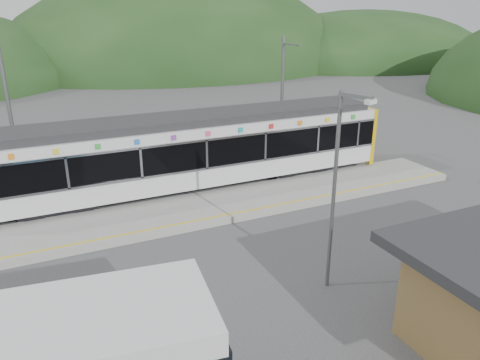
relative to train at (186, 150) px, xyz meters
name	(u,v)px	position (x,y,z in m)	size (l,w,h in m)	color
ground	(232,245)	(-0.31, -6.00, -2.06)	(120.00, 120.00, 0.00)	#4C4C4F
hills	(298,178)	(5.88, -0.71, -2.06)	(146.00, 149.00, 26.00)	#1E3D19
platform	(201,209)	(-0.31, -2.70, -1.91)	(26.00, 3.20, 0.30)	#9E9E99
yellow_line	(212,217)	(-0.31, -4.00, -1.76)	(26.00, 0.10, 0.01)	yellow
train	(186,150)	(0.00, 0.00, 0.00)	(20.44, 3.01, 3.74)	black
catenary_mast_west	(11,122)	(-7.31, 2.56, 1.58)	(0.18, 1.80, 7.00)	slate
catenary_mast_east	(282,97)	(6.69, 2.56, 1.58)	(0.18, 1.80, 7.00)	slate
lamp_post	(338,178)	(1.39, -9.92, 1.71)	(0.44, 1.15, 6.33)	slate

